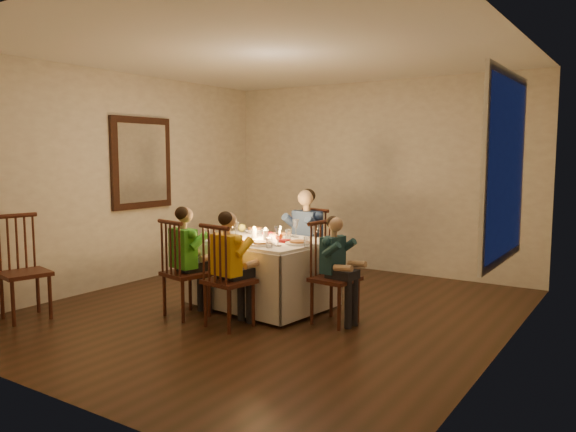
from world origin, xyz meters
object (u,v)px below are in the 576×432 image
Objects in this scene: chair_near_right at (230,326)px; serving_bowl at (255,231)px; dining_table at (261,258)px; child_teal at (335,323)px; child_green at (187,316)px; child_yellow at (230,326)px; chair_extra at (27,319)px; chair_end at (335,323)px; adult at (305,293)px; chair_adult at (305,293)px; chair_near_left at (187,316)px.

chair_near_right is 5.07× the size of serving_bowl.
dining_table reaches higher than child_teal.
child_green reaches higher than child_yellow.
chair_near_right is at bearing -70.62° from dining_table.
chair_extra reaches higher than chair_near_right.
child_yellow reaches higher than chair_end.
adult reaches higher than chair_extra.
dining_table reaches higher than chair_adult.
dining_table is 0.90m from adult.
serving_bowl is at bearing 76.80° from chair_end.
chair_near_right is at bearing -170.55° from chair_near_left.
child_teal is at bearing -46.28° from chair_extra.
chair_adult is 2.96m from chair_extra.
adult is at bearing -78.56° from child_yellow.
chair_end is at bearing -34.42° from chair_adult.
chair_extra is at bearing 35.02° from child_yellow.
child_teal is at bearing -143.40° from chair_near_left.
dining_table is at bearing -106.40° from chair_near_left.
adult is 1.49m from child_yellow.
chair_adult is 0.95m from serving_bowl.
chair_near_left is 0.00m from child_green.
chair_adult is 1.54m from child_green.
chair_near_right is (0.57, -0.03, 0.00)m from chair_near_left.
child_yellow is (0.57, -0.03, 0.00)m from child_green.
chair_end is at bearing -34.42° from adult.
chair_adult is at bearing -78.56° from chair_near_right.
chair_extra is 3.02m from child_teal.
serving_bowl reaches higher than child_green.
chair_near_left is 0.90× the size of child_yellow.
child_teal is (0.85, -0.85, 0.00)m from adult.
adult reaches higher than child_teal.
child_teal is at bearing -34.42° from chair_adult.
chair_end is 0.00m from child_teal.
chair_near_left is 0.95× the size of child_teal.
adult is 1.18× the size of child_teal.
chair_adult is 1.21m from child_teal.
dining_table reaches higher than chair_near_right.
chair_end is at bearing -0.62° from dining_table.
serving_bowl is at bearing -123.16° from chair_adult.
dining_table is 0.49m from serving_bowl.
dining_table is 1.09m from child_teal.
child_teal is at bearing -18.41° from serving_bowl.
chair_near_left is at bearing -0.00° from child_green.
adult is 1.21m from child_teal.
child_yellow is at bearing -65.26° from serving_bowl.
chair_near_right is 0.81× the size of adult.
chair_near_right is at bearing 134.44° from chair_end.
serving_bowl is (-0.49, 1.06, 0.74)m from child_yellow.
chair_near_right is 1.38m from serving_bowl.
chair_near_right is 0.90× the size of child_yellow.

